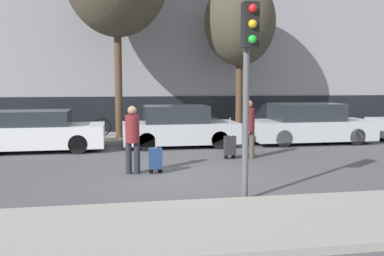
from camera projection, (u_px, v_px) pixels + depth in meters
name	position (u px, v px, depth m)	size (l,w,h in m)	color
ground_plane	(174.00, 176.00, 10.17)	(80.00, 80.00, 0.00)	#4C4C4F
sidewalk_near	(207.00, 225.00, 6.49)	(28.00, 2.50, 0.12)	gray
sidewalk_far	(151.00, 137.00, 17.02)	(28.00, 3.00, 0.12)	gray
parked_car_0	(38.00, 132.00, 13.88)	(4.15, 1.85, 1.32)	silver
parked_car_1	(179.00, 127.00, 14.84)	(3.94, 1.74, 1.42)	#B7BABF
parked_car_2	(309.00, 125.00, 15.68)	(4.41, 1.84, 1.46)	#B7BABF
pedestrian_left	(132.00, 136.00, 10.33)	(0.35, 0.34, 1.66)	#23232D
trolley_left	(155.00, 159.00, 10.44)	(0.34, 0.29, 1.17)	navy
pedestrian_right	(249.00, 126.00, 12.42)	(0.35, 0.34, 1.71)	#4C4233
trolley_right	(230.00, 146.00, 12.43)	(0.34, 0.29, 1.21)	#262628
traffic_light	(248.00, 61.00, 7.76)	(0.28, 0.47, 3.64)	#515154
parked_bicycle	(116.00, 126.00, 16.88)	(1.77, 0.06, 0.96)	black
bare_tree_down_street	(240.00, 22.00, 17.43)	(2.91, 2.91, 6.34)	#4C3826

